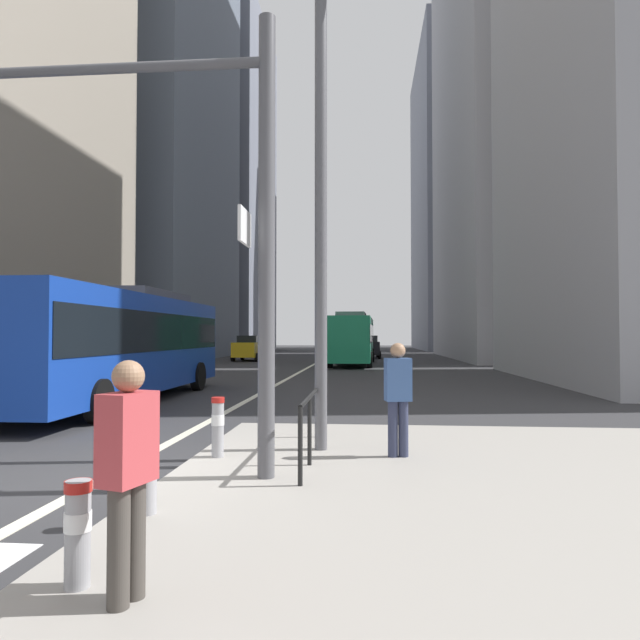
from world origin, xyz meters
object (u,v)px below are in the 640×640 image
at_px(bollard_right, 148,470).
at_px(bollard_back, 218,424).
at_px(bollard_left, 78,527).
at_px(car_oncoming_mid, 249,348).
at_px(city_bus_blue_oncoming, 121,340).
at_px(street_lamp_post, 321,131).
at_px(traffic_signal_gantry, 86,171).
at_px(car_receding_near, 368,347).
at_px(pedestrian_walking, 398,393).
at_px(pedestrian_waiting, 127,468).
at_px(city_bus_red_receding, 353,337).

bearing_deg(bollard_right, bollard_back, 90.00).
bearing_deg(bollard_left, car_oncoming_mid, 100.34).
bearing_deg(car_oncoming_mid, bollard_right, -79.43).
bearing_deg(city_bus_blue_oncoming, bollard_back, -56.58).
distance_m(bollard_left, bollard_right, 1.66).
xyz_separation_m(street_lamp_post, bollard_right, (-1.49, -3.34, -4.69)).
distance_m(traffic_signal_gantry, bollard_back, 3.99).
bearing_deg(city_bus_blue_oncoming, car_receding_near, 77.38).
bearing_deg(bollard_right, pedestrian_walking, 47.23).
height_order(bollard_right, pedestrian_waiting, pedestrian_waiting).
distance_m(bollard_right, pedestrian_walking, 4.00).
relative_size(bollard_right, pedestrian_walking, 0.47).
height_order(city_bus_blue_oncoming, car_oncoming_mid, city_bus_blue_oncoming).
distance_m(city_bus_red_receding, pedestrian_waiting, 33.48).
bearing_deg(city_bus_blue_oncoming, pedestrian_waiting, -65.16).
distance_m(car_receding_near, bollard_back, 39.85).
height_order(car_oncoming_mid, bollard_back, car_oncoming_mid).
distance_m(street_lamp_post, bollard_back, 4.92).
bearing_deg(car_oncoming_mid, pedestrian_waiting, -79.06).
bearing_deg(pedestrian_waiting, bollard_left, 157.03).
height_order(bollard_back, pedestrian_walking, pedestrian_walking).
height_order(car_receding_near, bollard_left, car_receding_near).
xyz_separation_m(car_oncoming_mid, pedestrian_walking, (9.56, -33.86, 0.11)).
height_order(city_bus_red_receding, car_receding_near, city_bus_red_receding).
bearing_deg(bollard_back, bollard_right, -90.00).
height_order(city_bus_blue_oncoming, bollard_right, city_bus_blue_oncoming).
bearing_deg(car_receding_near, bollard_right, -93.03).
bearing_deg(city_bus_blue_oncoming, bollard_right, -64.00).
distance_m(city_bus_red_receding, bollard_left, 33.31).
bearing_deg(street_lamp_post, bollard_back, -155.47).
bearing_deg(car_oncoming_mid, street_lamp_post, -75.96).
xyz_separation_m(car_oncoming_mid, bollard_left, (7.01, -38.43, -0.41)).
distance_m(bollard_right, bollard_back, 2.66).
bearing_deg(pedestrian_walking, pedestrian_waiting, -113.77).
bearing_deg(city_bus_blue_oncoming, city_bus_red_receding, 73.79).
distance_m(traffic_signal_gantry, street_lamp_post, 3.68).
bearing_deg(car_receding_near, bollard_left, -92.72).
xyz_separation_m(city_bus_blue_oncoming, pedestrian_walking, (7.67, -7.29, -0.74)).
height_order(bollard_right, bollard_back, bollard_back).
relative_size(city_bus_red_receding, bollard_left, 14.64).
relative_size(bollard_right, pedestrian_waiting, 0.48).
height_order(car_receding_near, pedestrian_waiting, car_receding_near).
xyz_separation_m(car_oncoming_mid, street_lamp_post, (8.36, -33.43, 4.29)).
height_order(car_receding_near, bollard_back, car_receding_near).
xyz_separation_m(car_oncoming_mid, bollard_back, (6.87, -34.11, -0.34)).
distance_m(traffic_signal_gantry, pedestrian_walking, 5.38).
bearing_deg(bollard_back, city_bus_blue_oncoming, 123.42).
height_order(car_receding_near, traffic_signal_gantry, traffic_signal_gantry).
relative_size(car_oncoming_mid, car_receding_near, 0.96).
distance_m(street_lamp_post, pedestrian_walking, 4.37).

